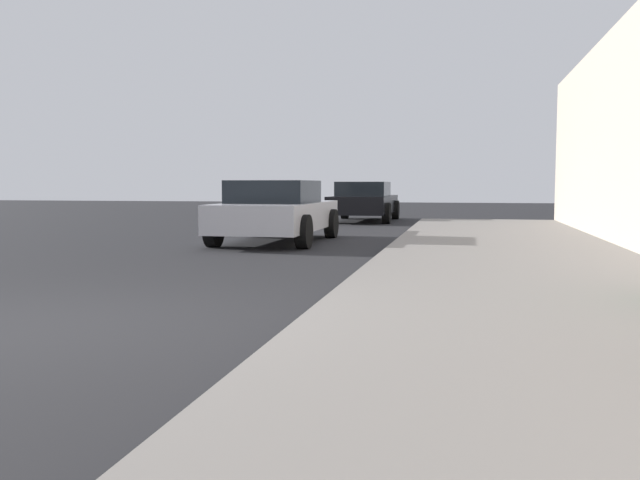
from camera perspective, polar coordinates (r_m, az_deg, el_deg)
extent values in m
plane|color=#232326|center=(6.16, -20.59, -6.86)|extent=(80.00, 80.00, 0.00)
cube|color=gray|center=(5.25, 19.82, -7.96)|extent=(4.00, 32.00, 0.15)
cube|color=#B7B7BF|center=(14.17, -3.59, 2.02)|extent=(1.76, 4.19, 0.55)
cube|color=black|center=(13.95, -3.83, 4.03)|extent=(1.55, 1.89, 0.45)
cylinder|color=black|center=(15.71, -5.37, 1.44)|extent=(0.22, 0.64, 0.64)
cylinder|color=black|center=(15.28, 0.94, 1.37)|extent=(0.22, 0.64, 0.64)
cylinder|color=black|center=(13.18, -8.83, 0.79)|extent=(0.22, 0.64, 0.64)
cylinder|color=black|center=(12.67, -1.36, 0.69)|extent=(0.22, 0.64, 0.64)
cube|color=black|center=(22.30, 3.69, 2.98)|extent=(1.76, 4.31, 0.55)
cube|color=black|center=(22.08, 3.62, 4.26)|extent=(1.55, 1.94, 0.45)
cylinder|color=black|center=(23.81, 2.07, 2.55)|extent=(0.22, 0.64, 0.64)
cylinder|color=black|center=(23.57, 6.29, 2.51)|extent=(0.22, 0.64, 0.64)
cylinder|color=black|center=(21.10, 0.79, 2.28)|extent=(0.22, 0.64, 0.64)
cylinder|color=black|center=(20.83, 5.54, 2.23)|extent=(0.22, 0.64, 0.64)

